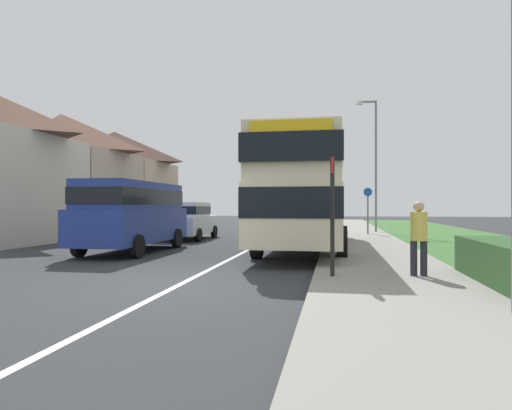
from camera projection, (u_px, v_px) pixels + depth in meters
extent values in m
plane|color=#2D3033|center=(178.00, 286.00, 8.80)|extent=(120.00, 120.00, 0.00)
cube|color=silver|center=(252.00, 248.00, 16.67)|extent=(0.14, 60.00, 0.01)
cube|color=gray|center=(372.00, 254.00, 13.97)|extent=(3.20, 68.00, 0.12)
cube|color=beige|center=(306.00, 213.00, 16.20)|extent=(2.50, 11.24, 1.65)
cube|color=beige|center=(306.00, 169.00, 16.20)|extent=(2.45, 11.01, 1.55)
cube|color=black|center=(306.00, 204.00, 16.20)|extent=(2.53, 11.29, 0.76)
cube|color=black|center=(306.00, 167.00, 16.20)|extent=(2.53, 11.29, 0.72)
cube|color=gold|center=(290.00, 129.00, 10.73)|extent=(2.00, 0.08, 0.44)
cylinder|color=black|center=(283.00, 230.00, 19.85)|extent=(0.30, 1.00, 1.00)
cylinder|color=black|center=(340.00, 231.00, 19.41)|extent=(0.30, 1.00, 1.00)
cylinder|color=black|center=(257.00, 242.00, 13.37)|extent=(0.30, 1.00, 1.00)
cylinder|color=black|center=(342.00, 243.00, 12.94)|extent=(0.30, 1.00, 1.00)
cube|color=navy|center=(133.00, 225.00, 15.24)|extent=(1.95, 5.48, 1.11)
cube|color=navy|center=(133.00, 196.00, 15.24)|extent=(1.72, 5.04, 0.90)
cube|color=black|center=(133.00, 197.00, 15.24)|extent=(1.76, 5.09, 0.51)
cylinder|color=black|center=(129.00, 238.00, 17.08)|extent=(0.20, 0.72, 0.72)
cylinder|color=black|center=(177.00, 238.00, 16.74)|extent=(0.20, 0.72, 0.72)
cylinder|color=black|center=(79.00, 245.00, 13.74)|extent=(0.20, 0.72, 0.72)
cylinder|color=black|center=(137.00, 246.00, 13.40)|extent=(0.20, 0.72, 0.72)
cube|color=silver|center=(188.00, 225.00, 20.97)|extent=(1.81, 4.19, 0.79)
cube|color=silver|center=(187.00, 209.00, 20.76)|extent=(1.60, 2.30, 0.64)
cube|color=black|center=(187.00, 210.00, 20.76)|extent=(1.63, 2.33, 0.36)
cylinder|color=black|center=(180.00, 231.00, 22.40)|extent=(0.20, 0.60, 0.60)
cylinder|color=black|center=(214.00, 232.00, 22.09)|extent=(0.20, 0.60, 0.60)
cylinder|color=black|center=(160.00, 235.00, 19.85)|extent=(0.20, 0.60, 0.60)
cylinder|color=black|center=(198.00, 235.00, 19.53)|extent=(0.20, 0.60, 0.60)
cylinder|color=#23232D|center=(414.00, 261.00, 9.31)|extent=(0.14, 0.14, 0.85)
cylinder|color=#23232D|center=(424.00, 261.00, 9.28)|extent=(0.14, 0.14, 0.85)
cylinder|color=#D1C14C|center=(419.00, 226.00, 9.29)|extent=(0.34, 0.34, 0.60)
sphere|color=tan|center=(419.00, 207.00, 9.30)|extent=(0.22, 0.22, 0.22)
cylinder|color=black|center=(332.00, 219.00, 9.25)|extent=(0.09, 0.09, 2.60)
cube|color=red|center=(332.00, 166.00, 9.25)|extent=(0.04, 0.44, 0.32)
cube|color=black|center=(332.00, 207.00, 9.27)|extent=(0.06, 0.52, 0.68)
cylinder|color=slate|center=(368.00, 216.00, 23.39)|extent=(0.08, 0.08, 2.10)
cylinder|color=blue|center=(368.00, 192.00, 23.39)|extent=(0.44, 0.03, 0.44)
cylinder|color=slate|center=(376.00, 167.00, 25.22)|extent=(0.12, 0.12, 7.52)
cube|color=slate|center=(368.00, 102.00, 25.31)|extent=(0.90, 0.10, 0.10)
cube|color=silver|center=(360.00, 103.00, 25.39)|extent=(0.36, 0.20, 0.14)
cube|color=tan|center=(61.00, 193.00, 25.09)|extent=(7.18, 5.96, 4.55)
pyramid|color=brown|center=(61.00, 133.00, 25.09)|extent=(7.18, 5.96, 2.20)
cube|color=#C1A88E|center=(114.00, 196.00, 31.07)|extent=(7.18, 5.96, 4.55)
pyramid|color=#4C3328|center=(114.00, 147.00, 31.08)|extent=(7.18, 5.96, 2.20)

